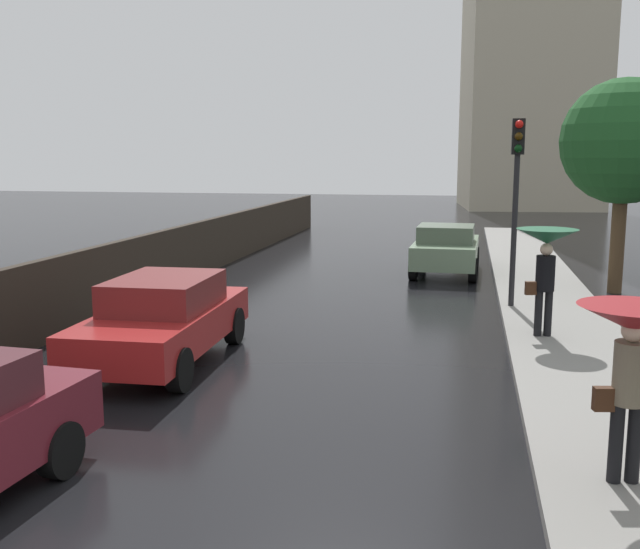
# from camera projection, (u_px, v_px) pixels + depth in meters

# --- Properties ---
(car_green_near_kerb) EXTENTS (1.93, 3.89, 1.44)m
(car_green_near_kerb) POSITION_uv_depth(u_px,v_px,m) (446.00, 249.00, 20.81)
(car_green_near_kerb) COLOR slate
(car_green_near_kerb) RESTS_ON ground
(car_red_mid_road) EXTENTS (1.90, 4.30, 1.43)m
(car_red_mid_road) POSITION_uv_depth(u_px,v_px,m) (164.00, 319.00, 11.86)
(car_red_mid_road) COLOR maroon
(car_red_mid_road) RESTS_ON ground
(pedestrian_with_umbrella_near) EXTENTS (1.08, 1.08, 1.81)m
(pedestrian_with_umbrella_near) POSITION_uv_depth(u_px,v_px,m) (632.00, 339.00, 7.03)
(pedestrian_with_umbrella_near) COLOR black
(pedestrian_with_umbrella_near) RESTS_ON sidewalk_strip
(pedestrian_with_umbrella_far) EXTENTS (1.09, 1.09, 1.96)m
(pedestrian_with_umbrella_far) POSITION_uv_depth(u_px,v_px,m) (546.00, 249.00, 12.93)
(pedestrian_with_umbrella_far) COLOR black
(pedestrian_with_umbrella_far) RESTS_ON sidewalk_strip
(traffic_light) EXTENTS (0.26, 0.39, 4.03)m
(traffic_light) POSITION_uv_depth(u_px,v_px,m) (517.00, 177.00, 15.37)
(traffic_light) COLOR black
(traffic_light) RESTS_ON sidewalk_strip
(street_tree_mid) EXTENTS (3.05, 3.05, 5.27)m
(street_tree_mid) POSITION_uv_depth(u_px,v_px,m) (624.00, 142.00, 17.52)
(street_tree_mid) COLOR #4C3823
(street_tree_mid) RESTS_ON ground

